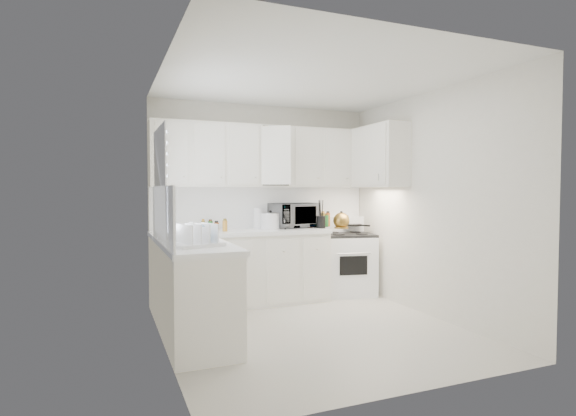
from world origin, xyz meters
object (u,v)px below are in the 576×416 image
microwave (293,213)px  dish_rack (196,233)px  utensil_crock (321,214)px  stove (347,256)px  tea_kettle (341,219)px  rice_cooker (270,220)px

microwave → dish_rack: bearing=-147.5°
utensil_crock → microwave: bearing=140.5°
stove → utensil_crock: bearing=-156.7°
microwave → stove: bearing=-23.6°
microwave → utensil_crock: 0.38m
tea_kettle → rice_cooker: (-0.93, 0.22, 0.01)m
utensil_crock → tea_kettle: bearing=-15.2°
microwave → utensil_crock: (0.30, -0.24, -0.01)m
rice_cooker → dish_rack: bearing=-127.0°
tea_kettle → microwave: microwave is taller
rice_cooker → utensil_crock: bearing=-9.2°
stove → dish_rack: 2.80m
tea_kettle → utensil_crock: bearing=145.2°
microwave → rice_cooker: size_ratio=2.49×
tea_kettle → rice_cooker: bearing=147.2°
utensil_crock → stove: bearing=11.0°
utensil_crock → dish_rack: size_ratio=0.91×
stove → microwave: size_ratio=1.81×
rice_cooker → utensil_crock: size_ratio=0.62×
stove → utensil_crock: utensil_crock is taller
microwave → tea_kettle: bearing=-40.9°
rice_cooker → microwave: bearing=18.1°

